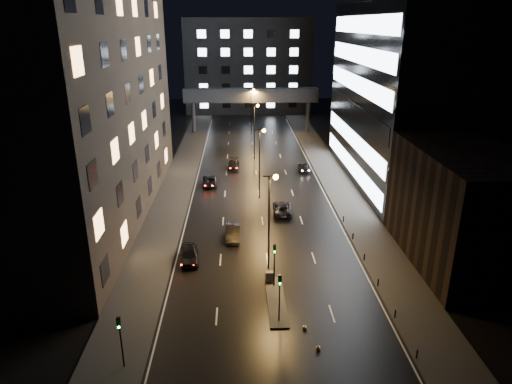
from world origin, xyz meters
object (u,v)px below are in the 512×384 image
(car_away_d, at_px, (234,165))
(car_away_b, at_px, (233,232))
(car_away_a, at_px, (189,254))
(car_toward_a, at_px, (282,208))
(car_away_c, at_px, (210,182))
(car_toward_b, at_px, (304,167))
(utility_cabinet, at_px, (269,277))

(car_away_d, bearing_deg, car_away_b, -88.40)
(car_away_d, bearing_deg, car_away_a, -96.47)
(car_away_a, xyz_separation_m, car_toward_a, (11.03, 12.44, -0.08))
(car_away_c, distance_m, car_away_d, 9.37)
(car_away_b, bearing_deg, car_toward_b, 65.95)
(car_away_b, height_order, utility_cabinet, car_away_b)
(car_away_c, height_order, utility_cabinet, car_away_c)
(car_toward_b, height_order, utility_cabinet, car_toward_b)
(car_away_a, bearing_deg, car_away_b, 42.03)
(car_away_a, height_order, car_away_b, car_away_a)
(car_away_d, relative_size, utility_cabinet, 4.35)
(car_away_b, bearing_deg, utility_cabinet, -69.25)
(car_away_b, bearing_deg, car_toward_a, 49.12)
(car_away_c, relative_size, utility_cabinet, 4.30)
(car_away_a, relative_size, car_away_c, 1.01)
(car_away_a, relative_size, utility_cabinet, 4.32)
(car_toward_a, relative_size, utility_cabinet, 4.79)
(car_away_a, height_order, car_toward_b, car_away_a)
(car_away_a, xyz_separation_m, car_toward_b, (16.43, 30.74, -0.14))
(car_away_a, xyz_separation_m, car_away_c, (0.81, 23.88, -0.15))
(car_away_c, bearing_deg, car_toward_b, 20.49)
(car_away_d, bearing_deg, car_toward_a, -70.54)
(car_toward_b, relative_size, utility_cabinet, 4.16)
(car_away_b, height_order, car_toward_b, car_away_b)
(car_away_b, bearing_deg, car_away_c, 102.31)
(car_away_d, relative_size, car_toward_b, 1.05)
(car_away_b, relative_size, car_toward_b, 1.04)
(car_away_a, relative_size, car_away_b, 1.00)
(car_away_c, distance_m, utility_cabinet, 29.50)
(car_toward_a, xyz_separation_m, car_toward_b, (5.40, 18.29, -0.07))
(car_away_b, distance_m, car_toward_b, 28.13)
(car_away_a, height_order, car_away_d, car_away_a)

